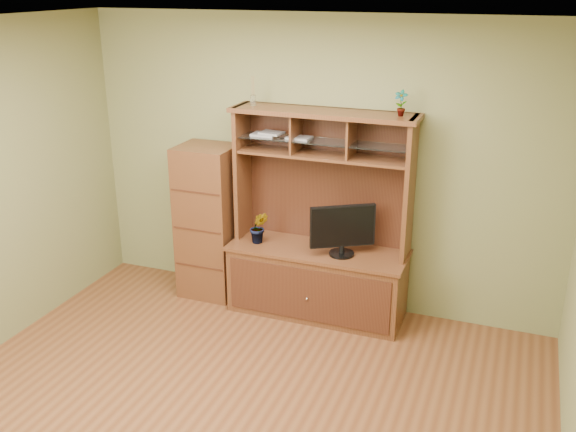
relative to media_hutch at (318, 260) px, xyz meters
The scene contains 8 objects.
room 1.92m from the media_hutch, 93.85° to the right, with size 4.54×4.04×2.74m.
media_hutch is the anchor object (origin of this frame).
monitor 0.45m from the media_hutch, 18.98° to the right, with size 0.52×0.34×0.46m.
orchid_plant 0.63m from the media_hutch, behind, with size 0.17×0.14×0.31m, color #305A1F.
top_plant 1.63m from the media_hutch, ahead, with size 0.11×0.08×0.21m, color #396523.
reed_diffuser 1.62m from the media_hutch, behind, with size 0.05×0.05×0.26m.
magazines 1.21m from the media_hutch, 169.84° to the left, with size 0.55×0.18×0.04m.
side_cabinet 1.15m from the media_hutch, behind, with size 0.54×0.49×1.50m.
Camera 1 is at (1.76, -3.42, 2.96)m, focal length 40.00 mm.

